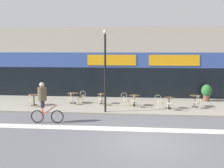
{
  "coord_description": "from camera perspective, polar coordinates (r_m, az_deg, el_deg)",
  "views": [
    {
      "loc": [
        -0.38,
        -10.84,
        3.86
      ],
      "look_at": [
        -2.03,
        6.04,
        1.7
      ],
      "focal_mm": 42.0,
      "sensor_mm": 36.0,
      "label": 1
    }
  ],
  "objects": [
    {
      "name": "bistro_table_0",
      "position": [
        18.81,
        -16.63,
        -2.85
      ],
      "size": [
        0.79,
        0.79,
        0.75
      ],
      "color": "black",
      "rests_on": "sidewalk_slab"
    },
    {
      "name": "cafe_chair_3_side",
      "position": [
        17.97,
        2.9,
        -3.08
      ],
      "size": [
        0.6,
        0.45,
        0.9
      ],
      "rotation": [
        0.0,
        0.0,
        0.13
      ],
      "color": "beige",
      "rests_on": "sidewalk_slab"
    },
    {
      "name": "lamp_post",
      "position": [
        15.83,
        -1.5,
        4.15
      ],
      "size": [
        0.26,
        0.26,
        4.97
      ],
      "color": "black",
      "rests_on": "sidewalk_slab"
    },
    {
      "name": "cafe_chair_0_near",
      "position": [
        18.24,
        -17.34,
        -3.25
      ],
      "size": [
        0.45,
        0.6,
        0.9
      ],
      "rotation": [
        0.0,
        0.0,
        1.69
      ],
      "color": "beige",
      "rests_on": "sidewalk_slab"
    },
    {
      "name": "cafe_chair_0_side",
      "position": [
        18.58,
        -14.85,
        -2.98
      ],
      "size": [
        0.59,
        0.44,
        0.9
      ],
      "rotation": [
        0.0,
        0.0,
        3.04
      ],
      "color": "beige",
      "rests_on": "sidewalk_slab"
    },
    {
      "name": "cafe_chair_2_near",
      "position": [
        17.94,
        -2.48,
        -3.1
      ],
      "size": [
        0.4,
        0.58,
        0.9
      ],
      "rotation": [
        0.0,
        0.0,
        1.56
      ],
      "color": "beige",
      "rests_on": "sidewalk_slab"
    },
    {
      "name": "cyclist_1",
      "position": [
        14.43,
        -14.71,
        -3.25
      ],
      "size": [
        1.78,
        0.52,
        2.2
      ],
      "rotation": [
        0.0,
        0.0,
        0.05
      ],
      "color": "black",
      "rests_on": "ground"
    },
    {
      "name": "bistro_table_1",
      "position": [
        18.94,
        -8.48,
        -2.58
      ],
      "size": [
        0.8,
        0.8,
        0.73
      ],
      "color": "black",
      "rests_on": "sidewalk_slab"
    },
    {
      "name": "storefront_facade",
      "position": [
        22.83,
        6.55,
        4.67
      ],
      "size": [
        40.0,
        4.06,
        5.73
      ],
      "color": "#B2A899",
      "rests_on": "ground"
    },
    {
      "name": "cafe_chair_1_near",
      "position": [
        18.34,
        -8.92,
        -2.95
      ],
      "size": [
        0.45,
        0.6,
        0.9
      ],
      "rotation": [
        0.0,
        0.0,
        1.71
      ],
      "color": "beige",
      "rests_on": "sidewalk_slab"
    },
    {
      "name": "cafe_chair_3_near",
      "position": [
        17.35,
        4.85,
        -3.48
      ],
      "size": [
        0.43,
        0.59,
        0.9
      ],
      "rotation": [
        0.0,
        0.0,
        1.49
      ],
      "color": "beige",
      "rests_on": "sidewalk_slab"
    },
    {
      "name": "cafe_chair_5_near",
      "position": [
        17.77,
        18.06,
        -3.55
      ],
      "size": [
        0.43,
        0.59,
        0.9
      ],
      "rotation": [
        0.0,
        0.0,
        1.66
      ],
      "color": "beige",
      "rests_on": "sidewalk_slab"
    },
    {
      "name": "cafe_chair_4_side",
      "position": [
        17.36,
        10.27,
        -3.56
      ],
      "size": [
        0.6,
        0.45,
        0.9
      ],
      "rotation": [
        0.0,
        0.0,
        0.12
      ],
      "color": "beige",
      "rests_on": "sidewalk_slab"
    },
    {
      "name": "bike_lane_stripe",
      "position": [
        13.18,
        7.08,
        -9.81
      ],
      "size": [
        36.0,
        0.7,
        0.01
      ],
      "primitive_type": "cube",
      "color": "silver",
      "rests_on": "ground"
    },
    {
      "name": "bistro_table_3",
      "position": [
        17.96,
        4.9,
        -3.1
      ],
      "size": [
        0.74,
        0.74,
        0.72
      ],
      "color": "black",
      "rests_on": "sidewalk_slab"
    },
    {
      "name": "bistro_table_4",
      "position": [
        17.43,
        12.31,
        -3.59
      ],
      "size": [
        0.6,
        0.6,
        0.73
      ],
      "color": "black",
      "rests_on": "sidewalk_slab"
    },
    {
      "name": "ground_plane",
      "position": [
        11.51,
        7.3,
        -12.39
      ],
      "size": [
        120.0,
        120.0,
        0.0
      ],
      "primitive_type": "plane",
      "color": "#5B5B60"
    },
    {
      "name": "planter_pot",
      "position": [
        20.75,
        19.9,
        -1.62
      ],
      "size": [
        0.76,
        0.76,
        1.24
      ],
      "color": "brown",
      "rests_on": "sidewalk_slab"
    },
    {
      "name": "sidewalk_slab",
      "position": [
        18.49,
        6.65,
        -4.65
      ],
      "size": [
        40.0,
        5.5,
        0.12
      ],
      "primitive_type": "cube",
      "color": "gray",
      "rests_on": "ground"
    },
    {
      "name": "bistro_table_5",
      "position": [
        18.37,
        17.63,
        -3.08
      ],
      "size": [
        0.71,
        0.71,
        0.77
      ],
      "color": "black",
      "rests_on": "sidewalk_slab"
    },
    {
      "name": "bistro_table_2",
      "position": [
        18.55,
        -2.21,
        -2.8
      ],
      "size": [
        0.62,
        0.62,
        0.71
      ],
      "color": "black",
      "rests_on": "sidewalk_slab"
    },
    {
      "name": "cafe_chair_1_side",
      "position": [
        18.8,
        -6.63,
        -2.66
      ],
      "size": [
        0.59,
        0.42,
        0.9
      ],
      "rotation": [
        0.0,
        0.0,
        3.2
      ],
      "color": "beige",
      "rests_on": "sidewalk_slab"
    },
    {
      "name": "cafe_chair_4_near",
      "position": [
        16.82,
        12.53,
        -3.96
      ],
      "size": [
        0.45,
        0.6,
        0.9
      ],
      "rotation": [
        0.0,
        0.0,
        1.45
      ],
      "color": "beige",
      "rests_on": "sidewalk_slab"
    }
  ]
}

